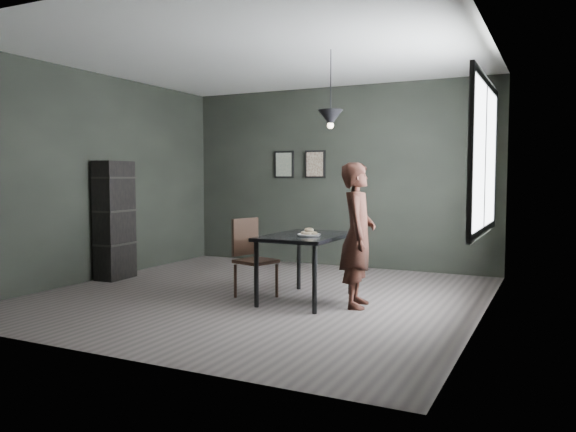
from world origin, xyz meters
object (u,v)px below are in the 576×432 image
at_px(cafe_table, 306,242).
at_px(white_plate, 309,235).
at_px(wood_chair, 251,252).
at_px(shelf_unit, 115,220).
at_px(woman, 358,235).
at_px(pendant_lamp, 330,118).

distance_m(cafe_table, white_plate, 0.16).
distance_m(cafe_table, wood_chair, 0.68).
bearing_deg(shelf_unit, woman, -5.51).
bearing_deg(cafe_table, wood_chair, -172.09).
height_order(wood_chair, pendant_lamp, pendant_lamp).
relative_size(white_plate, shelf_unit, 0.14).
bearing_deg(pendant_lamp, wood_chair, -168.11).
bearing_deg(woman, white_plate, 85.24).
xyz_separation_m(woman, shelf_unit, (-3.54, 0.13, 0.03)).
bearing_deg(wood_chair, shelf_unit, -168.06).
xyz_separation_m(cafe_table, white_plate, (0.09, -0.11, 0.08)).
height_order(white_plate, woman, woman).
bearing_deg(white_plate, shelf_unit, 176.02).
bearing_deg(woman, shelf_unit, 74.85).
bearing_deg(pendant_lamp, woman, -19.59).
xyz_separation_m(white_plate, shelf_unit, (-3.01, 0.21, 0.05)).
height_order(cafe_table, shelf_unit, shelf_unit).
bearing_deg(wood_chair, pendant_lamp, 28.62).
distance_m(woman, shelf_unit, 3.55).
bearing_deg(wood_chair, woman, 19.33).
relative_size(cafe_table, wood_chair, 1.31).
xyz_separation_m(wood_chair, pendant_lamp, (0.91, 0.19, 1.53)).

